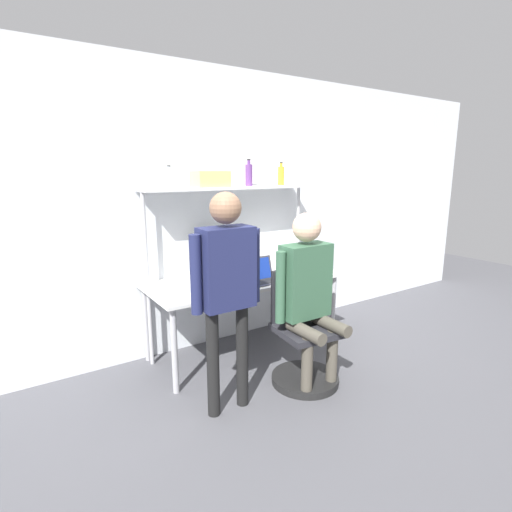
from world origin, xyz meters
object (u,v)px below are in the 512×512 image
Objects in this scene: monitor at (216,253)px; storage_box at (210,179)px; bottle_purple at (249,175)px; office_chair at (303,348)px; person_standing at (227,277)px; laptop at (259,276)px; bottle_clear at (169,178)px; cell_phone at (289,279)px; bottle_amber at (281,175)px; person_seated at (308,286)px.

storage_box is (-0.05, -0.01, 0.70)m from monitor.
bottle_purple reaches higher than storage_box.
person_standing is (-0.73, -0.02, 0.73)m from office_chair.
laptop is 0.76m from office_chair.
laptop is 1.07× the size of storage_box.
office_chair is at bearing -54.04° from bottle_clear.
laptop is 1.01m from bottle_purple.
cell_phone is at bearing 66.45° from office_chair.
laptop is 0.99m from storage_box.
bottle_amber is at bearing 0.00° from bottle_purple.
laptop is at bearing 98.10° from office_chair.
office_chair is 1.72m from storage_box.
storage_box reaches higher than cell_phone.
bottle_amber is (0.29, 0.52, 0.94)m from cell_phone.
bottle_purple reaches higher than laptop.
bottle_purple reaches higher than person_standing.
cell_phone is at bearing -119.05° from bottle_amber.
bottle_purple is at bearing -0.00° from bottle_clear.
person_standing is (-0.65, -0.57, 0.21)m from laptop.
office_chair is 0.56m from person_seated.
cell_phone is at bearing 67.91° from person_seated.
bottle_amber reaches higher than monitor.
monitor is 0.83m from bottle_purple.
cell_phone is 0.11× the size of person_seated.
cell_phone is at bearing -16.85° from laptop.
storage_box is (-0.42, 0.00, -0.04)m from bottle_purple.
person_seated is at bearing -73.03° from storage_box.
laptop is at bearing -34.44° from bottle_clear.
bottle_purple is (0.11, 1.03, 0.85)m from person_seated.
storage_box is at bearing 180.00° from bottle_purple.
cell_phone is 1.17m from storage_box.
office_chair is 0.58× the size of person_standing.
cell_phone is 0.16× the size of office_chair.
cell_phone is at bearing -29.63° from bottle_clear.
laptop reaches higher than office_chair.
laptop is 1.31× the size of bottle_purple.
monitor is at bearing 65.87° from person_standing.
laptop is 2.26× the size of cell_phone.
bottle_clear is at bearing 124.58° from person_seated.
person_seated is at bearing -75.59° from monitor.
office_chair is at bearing -116.53° from bottle_amber.
bottle_purple is (0.10, 0.99, 1.41)m from office_chair.
storage_box is (0.41, 1.00, 0.64)m from person_standing.
bottle_amber is at bearing 39.42° from person_standing.
cell_phone is at bearing -45.02° from storage_box.
person_standing is (-0.45, -1.01, 0.06)m from monitor.
person_seated reaches higher than monitor.
cell_phone is at bearing -48.35° from monitor.
bottle_amber is 0.73× the size of storage_box.
office_chair is at bearing -113.55° from cell_phone.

